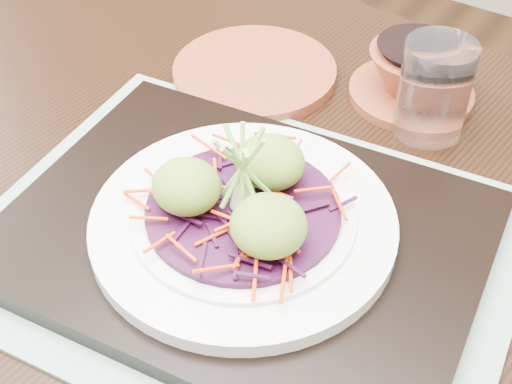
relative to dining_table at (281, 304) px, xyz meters
The scene contains 11 objects.
dining_table is the anchor object (origin of this frame).
placemat 0.11m from the dining_table, 124.01° to the right, with size 0.48×0.37×0.00m, color gray.
serving_tray 0.12m from the dining_table, 124.01° to the right, with size 0.42×0.31×0.02m, color black.
white_plate 0.14m from the dining_table, 124.01° to the right, with size 0.27×0.27×0.02m.
cabbage_bed 0.15m from the dining_table, 124.01° to the right, with size 0.17×0.17×0.01m, color #330A29.
carrot_julienne 0.16m from the dining_table, 124.01° to the right, with size 0.21×0.21×0.01m, color red, non-canonical shape.
guacamole_scoops 0.18m from the dining_table, 123.45° to the right, with size 0.15×0.13×0.05m.
scallion_garnish 0.20m from the dining_table, 124.01° to the right, with size 0.06×0.06×0.09m, color #82C54F, non-canonical shape.
terracotta_side_plate 0.28m from the dining_table, 129.74° to the left, with size 0.19×0.19×0.01m, color maroon.
water_glass 0.27m from the dining_table, 78.38° to the left, with size 0.07×0.07×0.11m, color white.
terracotta_bowl_set 0.30m from the dining_table, 88.93° to the left, with size 0.17×0.17×0.06m.
Camera 1 is at (0.33, -0.38, 1.26)m, focal length 50.00 mm.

